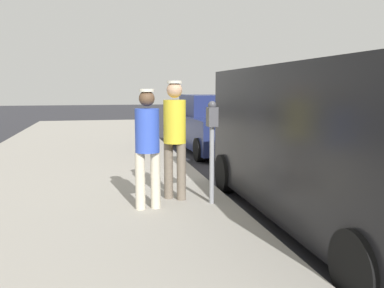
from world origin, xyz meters
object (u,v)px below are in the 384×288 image
Objects in this scene: parked_van at (338,141)px; parking_meter_near at (212,135)px; pedestrian_in_yellow at (175,131)px; pedestrian_in_blue at (147,141)px; parked_sedan_behind at (214,126)px.

parking_meter_near is at bearing -30.52° from parked_van.
parked_van reaches higher than pedestrian_in_yellow.
pedestrian_in_yellow is at bearing -136.24° from pedestrian_in_blue.
pedestrian_in_yellow is at bearing -31.98° from parked_van.
parking_meter_near is at bearing 74.62° from parked_sedan_behind.
parking_meter_near is 0.84× the size of pedestrian_in_yellow.
parking_meter_near is at bearing 143.85° from pedestrian_in_yellow.
pedestrian_in_yellow is 0.65m from pedestrian_in_blue.
parked_van reaches higher than parked_sedan_behind.
pedestrian_in_yellow is 2.35m from parked_van.
parking_meter_near is 0.61m from pedestrian_in_yellow.
pedestrian_in_blue reaches higher than parked_sedan_behind.
pedestrian_in_blue is 6.74m from parked_sedan_behind.
pedestrian_in_yellow is at bearing -36.15° from parking_meter_near.
parked_sedan_behind is (-2.64, -6.19, -0.37)m from pedestrian_in_blue.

